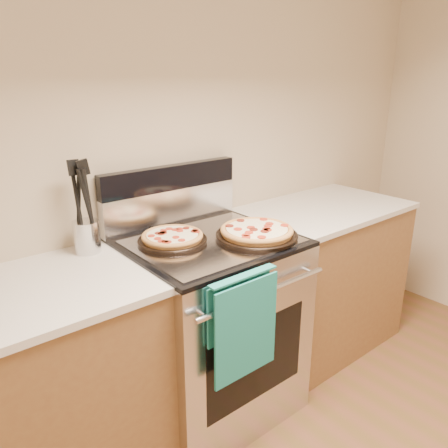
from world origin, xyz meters
TOP-DOWN VIEW (x-y plane):
  - wall_back at (0.00, 2.00)m, footprint 4.00×0.00m
  - range_body at (0.00, 1.65)m, footprint 0.76×0.68m
  - oven_window at (0.00, 1.31)m, footprint 0.56×0.01m
  - cooktop at (0.00, 1.65)m, footprint 0.76×0.68m
  - backsplash_lower at (0.00, 1.96)m, footprint 0.76×0.06m
  - backsplash_upper at (0.00, 1.96)m, footprint 0.76×0.06m
  - oven_handle at (0.00, 1.27)m, footprint 0.70×0.03m
  - dish_towel at (-0.12, 1.27)m, footprint 0.32×0.05m
  - foil_sheet at (0.00, 1.62)m, footprint 0.70×0.55m
  - cabinet_left at (-0.88, 1.68)m, footprint 1.00×0.62m
  - countertop_left at (-0.88, 1.68)m, footprint 1.02×0.64m
  - cabinet_right at (0.88, 1.68)m, footprint 1.00×0.62m
  - countertop_right at (0.88, 1.68)m, footprint 1.02×0.64m
  - pepperoni_pizza_back at (-0.15, 1.72)m, footprint 0.36×0.36m
  - pepperoni_pizza_front at (0.18, 1.52)m, footprint 0.40×0.40m
  - utensil_crock at (-0.48, 1.89)m, footprint 0.13×0.13m

SIDE VIEW (x-z plane):
  - cabinet_left at x=-0.88m, z-range 0.00..0.88m
  - cabinet_right at x=0.88m, z-range 0.00..0.88m
  - range_body at x=0.00m, z-range 0.00..0.90m
  - oven_window at x=0.00m, z-range 0.25..0.65m
  - dish_towel at x=-0.12m, z-range 0.49..0.91m
  - oven_handle at x=0.00m, z-range 0.79..0.81m
  - countertop_left at x=-0.88m, z-range 0.88..0.91m
  - countertop_right at x=0.88m, z-range 0.88..0.91m
  - cooktop at x=0.00m, z-range 0.90..0.92m
  - foil_sheet at x=0.00m, z-range 0.92..0.93m
  - pepperoni_pizza_back at x=-0.15m, z-range 0.93..0.97m
  - pepperoni_pizza_front at x=0.18m, z-range 0.93..0.98m
  - utensil_crock at x=-0.48m, z-range 0.91..1.05m
  - backsplash_lower at x=0.00m, z-range 0.92..1.10m
  - backsplash_upper at x=0.00m, z-range 1.10..1.22m
  - wall_back at x=0.00m, z-range -0.65..3.35m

